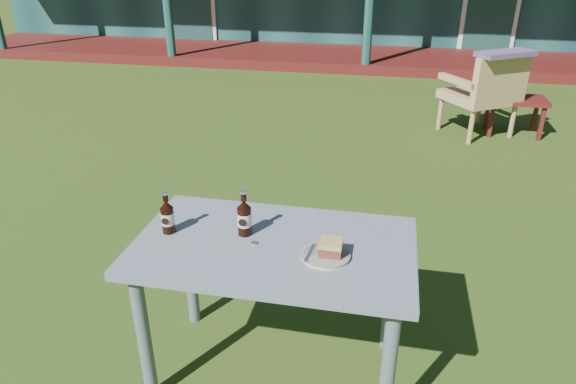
% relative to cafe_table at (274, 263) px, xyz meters
% --- Properties ---
extents(ground, '(80.00, 80.00, 0.00)m').
position_rel_cafe_table_xyz_m(ground, '(0.00, 1.60, -0.62)').
color(ground, '#334916').
extents(cafe_table, '(1.20, 0.70, 0.72)m').
position_rel_cafe_table_xyz_m(cafe_table, '(0.00, 0.00, 0.00)').
color(cafe_table, slate).
rests_on(cafe_table, ground).
extents(plate, '(0.20, 0.20, 0.01)m').
position_rel_cafe_table_xyz_m(plate, '(0.23, -0.06, 0.11)').
color(plate, silver).
rests_on(plate, cafe_table).
extents(cake_slice, '(0.09, 0.09, 0.06)m').
position_rel_cafe_table_xyz_m(cake_slice, '(0.25, -0.06, 0.15)').
color(cake_slice, brown).
rests_on(cake_slice, plate).
extents(fork, '(0.03, 0.14, 0.00)m').
position_rel_cafe_table_xyz_m(fork, '(0.17, -0.07, 0.12)').
color(fork, silver).
rests_on(fork, plate).
extents(cola_bottle_near, '(0.06, 0.06, 0.21)m').
position_rel_cafe_table_xyz_m(cola_bottle_near, '(-0.14, 0.05, 0.19)').
color(cola_bottle_near, black).
rests_on(cola_bottle_near, cafe_table).
extents(cola_bottle_far, '(0.06, 0.06, 0.20)m').
position_rel_cafe_table_xyz_m(cola_bottle_far, '(-0.48, -0.00, 0.18)').
color(cola_bottle_far, black).
rests_on(cola_bottle_far, cafe_table).
extents(bottle_cap, '(0.03, 0.03, 0.01)m').
position_rel_cafe_table_xyz_m(bottle_cap, '(-0.08, -0.02, 0.11)').
color(bottle_cap, silver).
rests_on(bottle_cap, cafe_table).
extents(armchair_left, '(0.88, 0.87, 0.88)m').
position_rel_cafe_table_xyz_m(armchair_left, '(1.40, 3.75, -0.13)').
color(armchair_left, tan).
rests_on(armchair_left, ground).
extents(floral_throw, '(0.63, 0.53, 0.05)m').
position_rel_cafe_table_xyz_m(floral_throw, '(1.50, 3.60, 0.28)').
color(floral_throw, '#5F4972').
rests_on(floral_throw, armchair_left).
extents(side_table, '(0.60, 0.40, 0.40)m').
position_rel_cafe_table_xyz_m(side_table, '(1.75, 3.87, -0.28)').
color(side_table, '#4F1513').
rests_on(side_table, ground).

